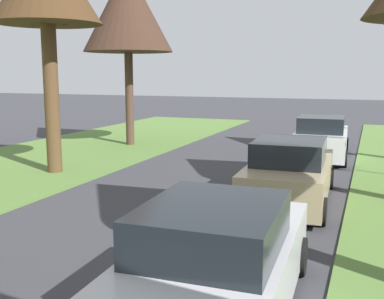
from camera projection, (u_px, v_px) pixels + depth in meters
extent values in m
cylinder|color=brown|center=(52.00, 100.00, 14.30)|extent=(0.46, 0.46, 4.57)
cylinder|color=brown|center=(48.00, 3.00, 14.32)|extent=(1.12, 0.89, 1.50)
cylinder|color=brown|center=(55.00, 4.00, 13.62)|extent=(0.43, 0.93, 1.21)
cylinder|color=#4B342A|center=(129.00, 99.00, 20.02)|extent=(0.36, 0.36, 4.00)
cone|color=#3C271D|center=(127.00, 9.00, 19.40)|extent=(3.80, 3.80, 3.56)
cylinder|color=#4B342A|center=(136.00, 36.00, 19.31)|extent=(0.46, 1.03, 1.36)
cylinder|color=#4B342A|center=(139.00, 42.00, 19.67)|extent=(0.61, 0.98, 0.95)
cylinder|color=#4B342A|center=(137.00, 32.00, 19.14)|extent=(0.71, 1.28, 1.65)
cube|color=#BCBCC1|center=(217.00, 274.00, 5.91)|extent=(1.99, 4.47, 0.85)
cube|color=black|center=(213.00, 226.00, 5.59)|extent=(1.68, 2.08, 0.56)
cylinder|color=black|center=(195.00, 243.00, 7.78)|extent=(0.22, 0.61, 0.60)
cylinder|color=black|center=(300.00, 256.00, 7.21)|extent=(0.22, 0.61, 0.60)
cube|color=tan|center=(290.00, 178.00, 11.34)|extent=(1.99, 4.47, 0.85)
cube|color=black|center=(290.00, 151.00, 11.02)|extent=(1.68, 2.08, 0.56)
cylinder|color=black|center=(266.00, 174.00, 13.20)|extent=(0.22, 0.61, 0.60)
cylinder|color=black|center=(329.00, 178.00, 12.64)|extent=(0.22, 0.61, 0.60)
cylinder|color=black|center=(240.00, 204.00, 10.13)|extent=(0.22, 0.61, 0.60)
cylinder|color=black|center=(322.00, 211.00, 9.56)|extent=(0.22, 0.61, 0.60)
cube|color=white|center=(321.00, 142.00, 17.30)|extent=(1.99, 4.47, 0.85)
cube|color=black|center=(321.00, 124.00, 16.98)|extent=(1.68, 2.08, 0.56)
cylinder|color=black|center=(302.00, 143.00, 19.17)|extent=(0.22, 0.61, 0.60)
cylinder|color=black|center=(346.00, 145.00, 18.60)|extent=(0.22, 0.61, 0.60)
cylinder|color=black|center=(292.00, 156.00, 16.09)|extent=(0.22, 0.61, 0.60)
cylinder|color=black|center=(344.00, 159.00, 15.53)|extent=(0.22, 0.61, 0.60)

